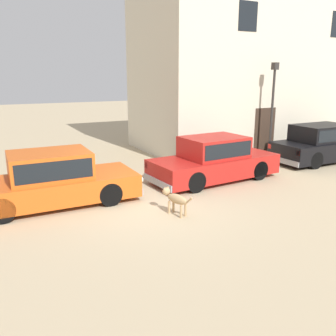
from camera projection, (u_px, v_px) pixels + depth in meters
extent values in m
plane|color=tan|center=(147.00, 204.00, 9.83)|extent=(80.00, 80.00, 0.00)
cube|color=#D15619|center=(53.00, 188.00, 9.75)|extent=(4.50, 1.87, 0.61)
cube|color=#D15619|center=(50.00, 165.00, 9.57)|extent=(2.08, 1.59, 0.71)
cube|color=black|center=(50.00, 164.00, 9.57)|extent=(1.91, 1.61, 0.50)
cube|color=#999BA0|center=(130.00, 184.00, 10.76)|extent=(0.14, 1.78, 0.20)
sphere|color=silver|center=(123.00, 168.00, 11.33)|extent=(0.20, 0.20, 0.20)
sphere|color=silver|center=(140.00, 180.00, 10.06)|extent=(0.20, 0.20, 0.20)
cylinder|color=black|center=(94.00, 179.00, 11.07)|extent=(0.65, 0.21, 0.64)
cylinder|color=black|center=(110.00, 194.00, 9.67)|extent=(0.65, 0.21, 0.64)
cylinder|color=black|center=(1.00, 210.00, 8.50)|extent=(0.65, 0.21, 0.64)
cube|color=#AD1E19|center=(214.00, 166.00, 12.02)|extent=(4.50, 2.05, 0.66)
cube|color=#AD1E19|center=(214.00, 147.00, 11.83)|extent=(2.12, 1.64, 0.68)
cube|color=black|center=(214.00, 147.00, 11.83)|extent=(1.96, 1.65, 0.47)
cube|color=#999BA0|center=(261.00, 164.00, 13.17)|extent=(0.24, 1.71, 0.20)
cube|color=#999BA0|center=(158.00, 182.00, 10.98)|extent=(0.24, 1.71, 0.20)
sphere|color=silver|center=(248.00, 151.00, 13.67)|extent=(0.20, 0.20, 0.20)
sphere|color=silver|center=(276.00, 158.00, 12.53)|extent=(0.20, 0.20, 0.20)
cube|color=red|center=(146.00, 165.00, 11.51)|extent=(0.05, 0.18, 0.18)
cube|color=red|center=(171.00, 176.00, 10.27)|extent=(0.05, 0.18, 0.18)
cylinder|color=black|center=(229.00, 161.00, 13.36)|extent=(0.67, 0.25, 0.66)
cylinder|color=black|center=(259.00, 170.00, 12.09)|extent=(0.67, 0.25, 0.66)
cylinder|color=black|center=(169.00, 171.00, 12.03)|extent=(0.67, 0.25, 0.66)
cylinder|color=black|center=(196.00, 182.00, 10.76)|extent=(0.67, 0.25, 0.66)
cube|color=black|center=(324.00, 149.00, 14.73)|extent=(4.52, 1.77, 0.71)
cube|color=black|center=(322.00, 133.00, 14.46)|extent=(2.26, 1.51, 0.66)
cube|color=black|center=(322.00, 133.00, 14.46)|extent=(2.08, 1.54, 0.46)
cube|color=#999BA0|center=(283.00, 160.00, 13.81)|extent=(0.13, 1.71, 0.20)
cube|color=red|center=(270.00, 146.00, 14.35)|extent=(0.04, 0.18, 0.18)
cube|color=red|center=(299.00, 153.00, 13.06)|extent=(0.04, 0.18, 0.18)
cylinder|color=black|center=(330.00, 147.00, 16.03)|extent=(0.66, 0.20, 0.66)
cylinder|color=black|center=(285.00, 153.00, 14.85)|extent=(0.66, 0.20, 0.66)
cylinder|color=black|center=(315.00, 160.00, 13.51)|extent=(0.66, 0.20, 0.66)
cube|color=beige|center=(260.00, 60.00, 17.80)|extent=(12.17, 5.28, 8.39)
cube|color=#38281E|center=(264.00, 132.00, 15.50)|extent=(1.10, 0.02, 2.10)
cube|color=black|center=(248.00, 16.00, 13.81)|extent=(0.90, 0.02, 1.10)
cylinder|color=tan|center=(169.00, 207.00, 9.15)|extent=(0.06, 0.06, 0.33)
cylinder|color=tan|center=(173.00, 206.00, 9.26)|extent=(0.06, 0.06, 0.33)
cylinder|color=tan|center=(181.00, 212.00, 8.85)|extent=(0.06, 0.06, 0.33)
cylinder|color=tan|center=(186.00, 210.00, 8.96)|extent=(0.06, 0.06, 0.33)
ellipsoid|color=tan|center=(177.00, 199.00, 8.99)|extent=(0.39, 0.69, 0.25)
sphere|color=tan|center=(166.00, 191.00, 9.25)|extent=(0.20, 0.20, 0.20)
cone|color=tan|center=(163.00, 191.00, 9.32)|extent=(0.14, 0.14, 0.11)
cone|color=tan|center=(165.00, 188.00, 9.18)|extent=(0.09, 0.09, 0.09)
cone|color=tan|center=(168.00, 187.00, 9.26)|extent=(0.09, 0.09, 0.09)
cylinder|color=tan|center=(189.00, 200.00, 8.69)|extent=(0.10, 0.21, 0.19)
cylinder|color=#2D2B28|center=(272.00, 116.00, 14.65)|extent=(0.10, 0.10, 3.66)
cube|color=#2D2B28|center=(275.00, 66.00, 14.15)|extent=(0.22, 0.22, 0.28)
sphere|color=silver|center=(275.00, 66.00, 14.15)|extent=(0.18, 0.18, 0.18)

